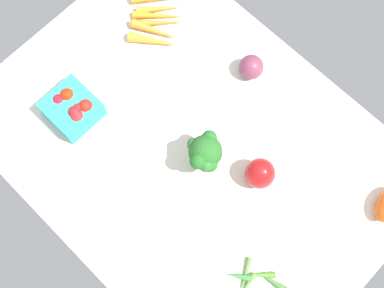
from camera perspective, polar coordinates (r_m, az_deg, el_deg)
The scene contains 7 objects.
tablecloth at distance 128.12cm, azimuth -0.00°, elevation -0.40°, with size 104.00×76.00×2.00cm, color silver.
berry_basket at distance 129.94cm, azimuth -13.24°, elevation 3.89°, with size 11.77×11.77×7.87cm.
broccoli_head at distance 118.09cm, azimuth 1.46°, elevation -1.02°, with size 9.40×9.83×12.39cm.
okra_pile at distance 121.78cm, azimuth 6.88°, elevation -14.73°, with size 12.97×10.30×1.82cm.
red_onion_near_basket at distance 132.46cm, azimuth 6.65°, elevation 8.56°, with size 6.38×6.38×6.38cm, color #79354D.
bell_pepper_red at distance 121.86cm, azimuth 7.63°, elevation -3.28°, with size 7.22×7.22×8.80cm, color red.
carrot_bunch at distance 140.72cm, azimuth -3.76°, elevation 13.78°, with size 21.37×23.05×2.86cm.
Camera 1 is at (-25.86, 26.51, 123.66)cm, focal length 47.63 mm.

